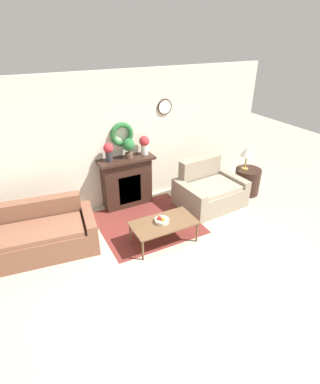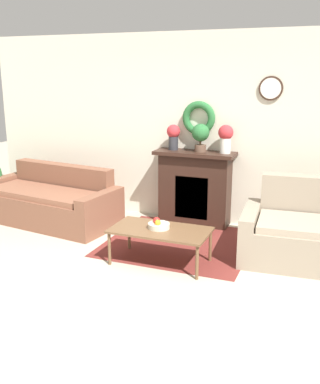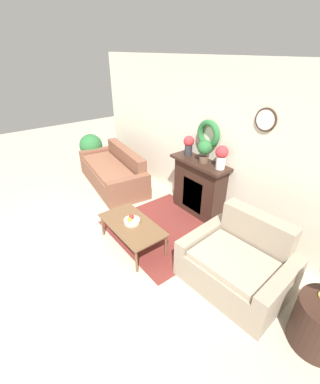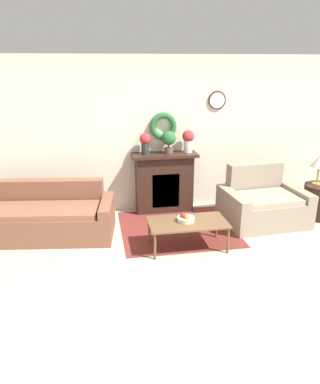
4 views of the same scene
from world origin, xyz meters
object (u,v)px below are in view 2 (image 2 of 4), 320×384
at_px(couch_left, 50,202).
at_px(potted_plant_on_mantel, 201,135).
at_px(coffee_table, 160,232).
at_px(vase_on_mantel_left, 173,135).
at_px(fireplace, 195,187).
at_px(loveseat_right, 300,233).
at_px(vase_on_mantel_right, 226,137).
at_px(fruit_bowl, 159,225).

height_order(couch_left, potted_plant_on_mantel, potted_plant_on_mantel).
bearing_deg(coffee_table, vase_on_mantel_left, 104.73).
bearing_deg(fireplace, potted_plant_on_mantel, -11.19).
bearing_deg(fireplace, loveseat_right, -27.03).
bearing_deg(couch_left, vase_on_mantel_right, 23.94).
bearing_deg(coffee_table, fruit_bowl, 146.86).
xyz_separation_m(couch_left, fruit_bowl, (2.04, -0.78, 0.16)).
xyz_separation_m(coffee_table, fruit_bowl, (-0.03, 0.02, 0.07)).
xyz_separation_m(vase_on_mantel_right, potted_plant_on_mantel, (-0.35, -0.02, 0.01)).
height_order(couch_left, loveseat_right, loveseat_right).
relative_size(couch_left, coffee_table, 1.95).
distance_m(vase_on_mantel_left, potted_plant_on_mantel, 0.41).
xyz_separation_m(loveseat_right, coffee_table, (-1.48, -0.72, 0.06)).
xyz_separation_m(couch_left, vase_on_mantel_right, (2.43, 0.71, 1.00)).
relative_size(couch_left, potted_plant_on_mantel, 5.59).
height_order(fireplace, vase_on_mantel_right, vase_on_mantel_right).
distance_m(fruit_bowl, potted_plant_on_mantel, 1.70).
height_order(fireplace, potted_plant_on_mantel, potted_plant_on_mantel).
bearing_deg(vase_on_mantel_left, couch_left, -157.11).
height_order(couch_left, fruit_bowl, couch_left).
xyz_separation_m(fruit_bowl, potted_plant_on_mantel, (0.04, 1.47, 0.85)).
height_order(fireplace, vase_on_mantel_left, vase_on_mantel_left).
relative_size(coffee_table, vase_on_mantel_left, 3.11).
height_order(couch_left, vase_on_mantel_left, vase_on_mantel_left).
bearing_deg(potted_plant_on_mantel, vase_on_mantel_left, 177.19).
xyz_separation_m(coffee_table, potted_plant_on_mantel, (0.01, 1.49, 0.93)).
xyz_separation_m(couch_left, potted_plant_on_mantel, (2.08, 0.69, 1.01)).
distance_m(coffee_table, fruit_bowl, 0.08).
distance_m(fireplace, couch_left, 2.14).
relative_size(loveseat_right, potted_plant_on_mantel, 3.53).
height_order(fireplace, couch_left, fireplace).
distance_m(fruit_bowl, vase_on_mantel_left, 1.74).
xyz_separation_m(fruit_bowl, vase_on_mantel_left, (-0.37, 1.49, 0.82)).
bearing_deg(fruit_bowl, coffee_table, -33.14).
xyz_separation_m(loveseat_right, vase_on_mantel_right, (-1.11, 0.79, 0.97)).
height_order(fireplace, loveseat_right, fireplace).
xyz_separation_m(fireplace, fruit_bowl, (0.03, -1.48, -0.09)).
distance_m(fireplace, vase_on_mantel_left, 0.81).
bearing_deg(vase_on_mantel_right, fireplace, -179.25).
bearing_deg(fruit_bowl, couch_left, 159.02).
bearing_deg(vase_on_mantel_right, couch_left, -163.80).
xyz_separation_m(fireplace, vase_on_mantel_left, (-0.33, 0.01, 0.74)).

